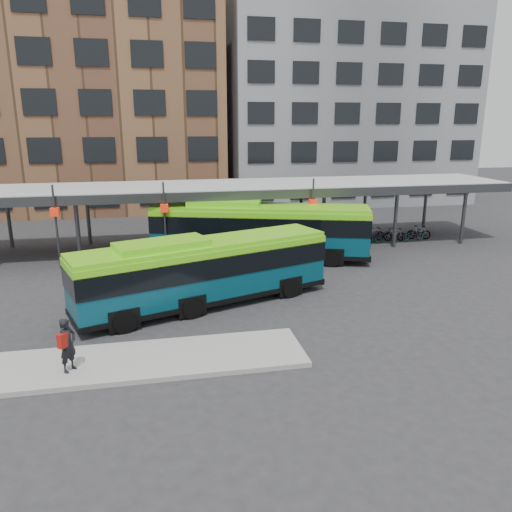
{
  "coord_description": "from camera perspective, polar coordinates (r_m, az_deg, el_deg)",
  "views": [
    {
      "loc": [
        -3.51,
        -19.36,
        8.26
      ],
      "look_at": [
        1.2,
        3.7,
        1.8
      ],
      "focal_mm": 35.0,
      "sensor_mm": 36.0,
      "label": 1
    }
  ],
  "objects": [
    {
      "name": "building_brick",
      "position": [
        51.84,
        -19.68,
        17.53
      ],
      "size": [
        26.0,
        14.0,
        22.0
      ],
      "primitive_type": "cube",
      "color": "brown",
      "rests_on": "ground"
    },
    {
      "name": "building_grey",
      "position": [
        54.97,
        9.67,
        16.95
      ],
      "size": [
        24.0,
        14.0,
        20.0
      ],
      "primitive_type": "cube",
      "color": "slate",
      "rests_on": "ground"
    },
    {
      "name": "pedestrian",
      "position": [
        17.74,
        -20.75,
        -9.46
      ],
      "size": [
        0.75,
        0.81,
        1.85
      ],
      "rotation": [
        0.0,
        0.0,
        0.97
      ],
      "color": "black",
      "rests_on": "boarding_island"
    },
    {
      "name": "ground",
      "position": [
        21.34,
        -1.18,
        -7.43
      ],
      "size": [
        120.0,
        120.0,
        0.0
      ],
      "primitive_type": "plane",
      "color": "#28282B",
      "rests_on": "ground"
    },
    {
      "name": "bus_front",
      "position": [
        22.69,
        -6.0,
        -1.55
      ],
      "size": [
        11.99,
        6.3,
        3.26
      ],
      "rotation": [
        0.0,
        0.0,
        0.34
      ],
      "color": "#073B4D",
      "rests_on": "ground"
    },
    {
      "name": "boarding_island",
      "position": [
        18.4,
        -16.86,
        -11.74
      ],
      "size": [
        14.0,
        3.0,
        0.18
      ],
      "primitive_type": "cube",
      "color": "gray",
      "rests_on": "ground"
    },
    {
      "name": "bike_rack",
      "position": [
        36.2,
        15.23,
        2.38
      ],
      "size": [
        5.66,
        1.32,
        1.01
      ],
      "color": "slate",
      "rests_on": "ground"
    },
    {
      "name": "canopy",
      "position": [
        32.71,
        -5.43,
        7.63
      ],
      "size": [
        40.0,
        6.53,
        4.8
      ],
      "color": "#999B9E",
      "rests_on": "ground"
    },
    {
      "name": "bus_rear",
      "position": [
        30.22,
        0.36,
        3.12
      ],
      "size": [
        13.2,
        6.54,
        3.58
      ],
      "rotation": [
        0.0,
        0.0,
        -0.31
      ],
      "color": "#073B4D",
      "rests_on": "ground"
    }
  ]
}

